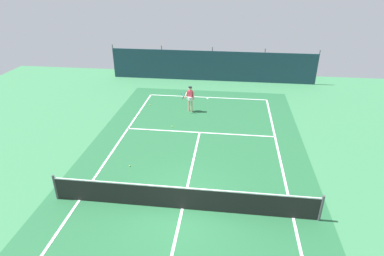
{
  "coord_description": "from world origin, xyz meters",
  "views": [
    {
      "loc": [
        1.56,
        -9.56,
        8.22
      ],
      "look_at": [
        -0.27,
        5.12,
        0.9
      ],
      "focal_mm": 30.32,
      "sensor_mm": 36.0,
      "label": 1
    }
  ],
  "objects_px": {
    "tennis_ball_midcourt": "(150,105)",
    "tennis_ball_by_sideline": "(130,166)",
    "tennis_player": "(190,97)",
    "tennis_net": "(182,198)",
    "tennis_ball_near_player": "(172,126)"
  },
  "relations": [
    {
      "from": "tennis_player",
      "to": "tennis_ball_midcourt",
      "type": "xyz_separation_m",
      "value": [
        -2.78,
        0.65,
        -0.93
      ]
    },
    {
      "from": "tennis_player",
      "to": "tennis_ball_by_sideline",
      "type": "distance_m",
      "value": 7.04
    },
    {
      "from": "tennis_net",
      "to": "tennis_ball_midcourt",
      "type": "height_order",
      "value": "tennis_net"
    },
    {
      "from": "tennis_net",
      "to": "tennis_ball_midcourt",
      "type": "bearing_deg",
      "value": 110.37
    },
    {
      "from": "tennis_ball_near_player",
      "to": "tennis_ball_midcourt",
      "type": "distance_m",
      "value": 3.65
    },
    {
      "from": "tennis_ball_midcourt",
      "to": "tennis_ball_by_sideline",
      "type": "bearing_deg",
      "value": -83.44
    },
    {
      "from": "tennis_ball_midcourt",
      "to": "tennis_net",
      "type": "bearing_deg",
      "value": -69.63
    },
    {
      "from": "tennis_ball_midcourt",
      "to": "tennis_ball_by_sideline",
      "type": "xyz_separation_m",
      "value": [
        0.85,
        -7.35,
        0.0
      ]
    },
    {
      "from": "tennis_net",
      "to": "tennis_player",
      "type": "xyz_separation_m",
      "value": [
        -0.91,
        9.31,
        0.45
      ]
    },
    {
      "from": "tennis_player",
      "to": "tennis_ball_by_sideline",
      "type": "relative_size",
      "value": 24.85
    },
    {
      "from": "tennis_net",
      "to": "tennis_ball_midcourt",
      "type": "relative_size",
      "value": 153.33
    },
    {
      "from": "tennis_ball_midcourt",
      "to": "tennis_ball_near_player",
      "type": "bearing_deg",
      "value": -55.98
    },
    {
      "from": "tennis_ball_midcourt",
      "to": "tennis_ball_by_sideline",
      "type": "height_order",
      "value": "same"
    },
    {
      "from": "tennis_player",
      "to": "tennis_ball_near_player",
      "type": "relative_size",
      "value": 24.85
    },
    {
      "from": "tennis_player",
      "to": "tennis_ball_near_player",
      "type": "bearing_deg",
      "value": 93.24
    }
  ]
}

